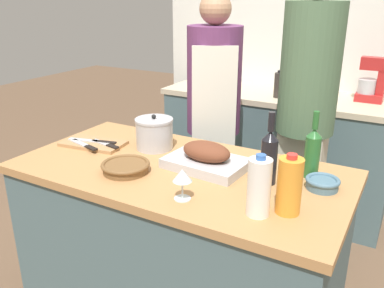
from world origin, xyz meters
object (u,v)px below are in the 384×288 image
(stock_pot, at_px, (154,133))
(condiment_bottle_short, at_px, (224,81))
(roasting_pan, at_px, (206,158))
(knife_bread, at_px, (85,145))
(person_cook_aproned, at_px, (214,113))
(wine_bottle_green, at_px, (269,156))
(knife_paring, at_px, (106,144))
(mixing_bowl, at_px, (322,183))
(stand_mixer, at_px, (372,83))
(wine_bottle_dark, at_px, (312,152))
(juice_jug, at_px, (289,186))
(condiment_bottle_tall, at_px, (301,89))
(milk_jug, at_px, (259,187))
(knife_chef, at_px, (94,141))
(cutting_board, at_px, (93,144))
(wine_glass_left, at_px, (182,177))
(wicker_basket, at_px, (126,167))
(person_cook_guest, at_px, (306,108))
(condiment_bottle_extra, at_px, (279,85))

(stock_pot, xyz_separation_m, condiment_bottle_short, (-0.17, 1.21, 0.05))
(roasting_pan, relative_size, stock_pot, 1.95)
(knife_bread, xyz_separation_m, person_cook_aproned, (0.36, 0.79, 0.03))
(wine_bottle_green, bearing_deg, knife_paring, -178.97)
(mixing_bowl, bearing_deg, condiment_bottle_short, 129.68)
(roasting_pan, height_order, stand_mixer, stand_mixer)
(wine_bottle_dark, xyz_separation_m, condiment_bottle_short, (-0.97, 1.16, 0.01))
(juice_jug, xyz_separation_m, wine_bottle_green, (-0.15, 0.20, 0.02))
(stock_pot, xyz_separation_m, condiment_bottle_tall, (0.43, 1.25, 0.04))
(mixing_bowl, height_order, wine_bottle_green, wine_bottle_green)
(milk_jug, bearing_deg, condiment_bottle_short, 119.14)
(knife_chef, bearing_deg, knife_bread, -89.36)
(stand_mixer, xyz_separation_m, condiment_bottle_tall, (-0.45, -0.13, -0.06))
(condiment_bottle_tall, bearing_deg, roasting_pan, -92.91)
(roasting_pan, relative_size, cutting_board, 1.09)
(roasting_pan, bearing_deg, condiment_bottle_short, 111.87)
(stock_pot, xyz_separation_m, wine_glass_left, (0.42, -0.42, 0.02))
(wine_glass_left, relative_size, knife_paring, 0.65)
(roasting_pan, xyz_separation_m, stand_mixer, (0.52, 1.48, 0.14))
(wine_bottle_dark, bearing_deg, roasting_pan, -162.16)
(wicker_basket, bearing_deg, person_cook_aproned, 90.63)
(stock_pot, relative_size, knife_chef, 0.72)
(cutting_board, xyz_separation_m, wine_bottle_green, (0.97, 0.02, 0.12))
(knife_chef, height_order, person_cook_guest, person_cook_guest)
(knife_paring, bearing_deg, person_cook_guest, 42.39)
(juice_jug, relative_size, wine_glass_left, 1.81)
(knife_bread, distance_m, condiment_bottle_extra, 1.49)
(person_cook_guest, bearing_deg, wine_glass_left, -100.72)
(wicker_basket, xyz_separation_m, mixing_bowl, (0.82, 0.27, 0.00))
(condiment_bottle_tall, xyz_separation_m, person_cook_guest, (0.19, -0.61, 0.02))
(wine_glass_left, xyz_separation_m, stand_mixer, (0.45, 1.80, 0.09))
(stand_mixer, bearing_deg, mixing_bowl, -89.72)
(mixing_bowl, height_order, stand_mixer, stand_mixer)
(wine_bottle_green, height_order, knife_chef, wine_bottle_green)
(milk_jug, bearing_deg, condiment_bottle_extra, 105.81)
(wine_glass_left, distance_m, knife_chef, 0.79)
(condiment_bottle_tall, bearing_deg, juice_jug, -76.16)
(wine_bottle_green, distance_m, knife_paring, 0.89)
(knife_paring, height_order, stand_mixer, stand_mixer)
(knife_paring, bearing_deg, knife_chef, 177.27)
(condiment_bottle_short, bearing_deg, stock_pot, -82.13)
(wicker_basket, bearing_deg, wine_bottle_dark, 26.17)
(wicker_basket, bearing_deg, mixing_bowl, 17.96)
(wicker_basket, distance_m, knife_paring, 0.34)
(wine_bottle_dark, xyz_separation_m, person_cook_guest, (-0.19, 0.60, 0.03))
(condiment_bottle_short, xyz_separation_m, condiment_bottle_extra, (0.45, -0.03, 0.02))
(juice_jug, height_order, wine_bottle_dark, wine_bottle_dark)
(wine_bottle_green, xyz_separation_m, stand_mixer, (0.21, 1.49, 0.06))
(cutting_board, distance_m, person_cook_guest, 1.22)
(wine_bottle_dark, xyz_separation_m, knife_chef, (-1.12, -0.17, -0.10))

